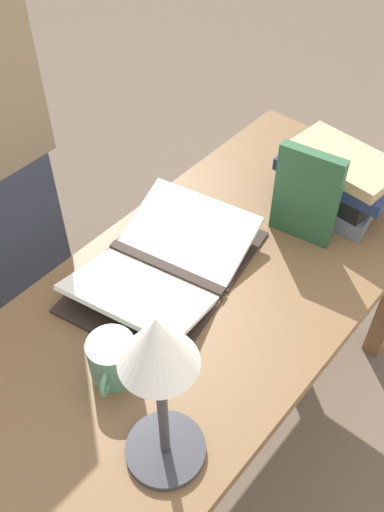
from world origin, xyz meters
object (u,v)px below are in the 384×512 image
at_px(book_stack_tall, 339,181).
at_px(coffee_mug, 113,360).
at_px(open_book, 166,265).
at_px(reading_lamp, 159,368).
at_px(book_standing_upright, 306,196).

height_order(book_stack_tall, coffee_mug, book_stack_tall).
relative_size(open_book, coffee_mug, 4.31).
height_order(reading_lamp, coffee_mug, reading_lamp).
bearing_deg(reading_lamp, coffee_mug, -106.39).
bearing_deg(book_stack_tall, open_book, -21.54).
height_order(open_book, book_stack_tall, book_stack_tall).
distance_m(reading_lamp, coffee_mug, 0.30).
relative_size(book_standing_upright, reading_lamp, 0.63).
relative_size(book_standing_upright, coffee_mug, 2.11).
relative_size(book_stack_tall, reading_lamp, 0.73).
xyz_separation_m(book_standing_upright, coffee_mug, (0.58, -0.06, -0.07)).
bearing_deg(book_stack_tall, reading_lamp, 8.22).
bearing_deg(book_standing_upright, coffee_mug, -15.07).
distance_m(open_book, coffee_mug, 0.29).
xyz_separation_m(open_book, book_stack_tall, (-0.46, 0.18, 0.06)).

